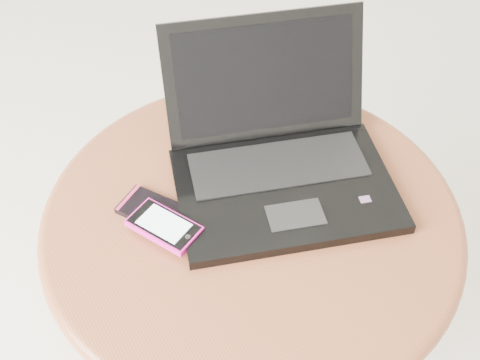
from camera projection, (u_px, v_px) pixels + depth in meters
table at (251, 254)px, 1.01m from camera, size 0.63×0.63×0.50m
laptop at (279, 156)px, 0.96m from camera, size 0.40×0.39×0.20m
phone_black at (156, 211)px, 0.92m from camera, size 0.10×0.12×0.01m
phone_pink at (164, 226)px, 0.89m from camera, size 0.09×0.12×0.01m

